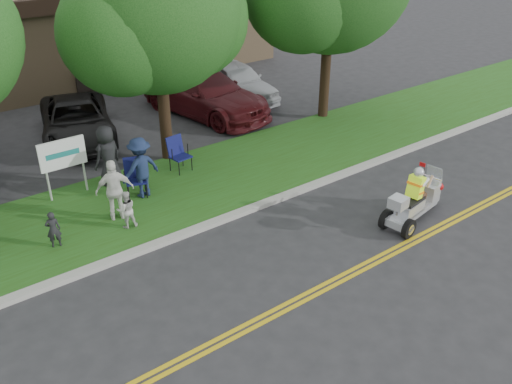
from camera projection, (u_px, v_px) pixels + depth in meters
ground at (308, 276)px, 11.90m from camera, size 120.00×120.00×0.00m
centerline_near at (326, 289)px, 11.49m from camera, size 60.00×0.10×0.01m
centerline_far at (321, 286)px, 11.60m from camera, size 60.00×0.10×0.01m
curb at (229, 217)px, 14.01m from camera, size 60.00×0.25×0.12m
grass_verge at (187, 186)px, 15.52m from camera, size 60.00×4.00×0.10m
commercial_building at (71, 27)px, 25.32m from camera, size 18.00×8.20×4.00m
tree_mid at (157, 15)px, 15.15m from camera, size 5.88×4.80×7.05m
business_sign at (63, 157)px, 14.40m from camera, size 1.25×0.06×1.75m
trike_scooter at (415, 203)px, 13.68m from camera, size 2.36×0.90×1.54m
lawn_chair_a at (135, 174)px, 14.75m from camera, size 0.71×0.73×1.05m
lawn_chair_b at (178, 151)px, 16.09m from camera, size 0.62×0.64×1.05m
spectator_adult_right at (115, 190)px, 13.49m from camera, size 1.02×0.66×1.62m
spectator_chair_a at (141, 168)px, 14.53m from camera, size 1.17×0.76×1.70m
spectator_chair_b at (108, 156)px, 15.14m from camera, size 0.99×0.80×1.75m
child_left at (53, 229)px, 12.54m from camera, size 0.38×0.30×0.92m
child_right at (126, 210)px, 13.28m from camera, size 0.54×0.46×0.98m
parked_car_mid at (77, 121)px, 18.37m from camera, size 3.55×5.34×1.36m
parked_car_right at (205, 93)px, 20.51m from camera, size 3.35×6.01×1.65m
parked_car_far_right at (236, 81)px, 22.08m from camera, size 2.04×4.57×1.53m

